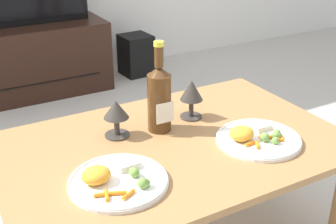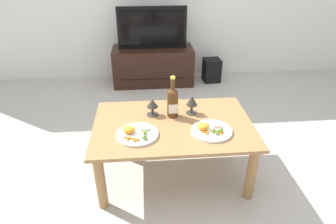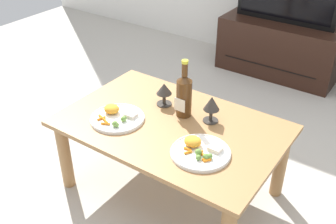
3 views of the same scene
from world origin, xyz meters
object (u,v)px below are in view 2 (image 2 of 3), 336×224
goblet_right (192,102)px  dinner_plate_left (137,133)px  tv_screen (152,28)px  goblet_left (152,104)px  dining_table (173,132)px  wine_bottle (173,101)px  tv_stand (153,66)px  floor_speaker (212,70)px  dinner_plate_right (211,130)px

goblet_right → dinner_plate_left: goblet_right is taller
tv_screen → dinner_plate_left: size_ratio=2.92×
goblet_right → dinner_plate_left: size_ratio=0.51×
dinner_plate_left → goblet_right: bearing=32.7°
goblet_left → dining_table: bearing=-43.9°
dinner_plate_left → wine_bottle: bearing=41.7°
tv_stand → dinner_plate_left: dinner_plate_left is taller
wine_bottle → goblet_left: wine_bottle is taller
goblet_left → goblet_right: (0.30, 0.00, 0.01)m
tv_stand → floor_speaker: size_ratio=3.37×
dining_table → goblet_right: size_ratio=7.81×
goblet_right → dinner_plate_right: size_ratio=0.52×
dinner_plate_left → dinner_plate_right: 0.52m
wine_bottle → dining_table: bearing=-93.2°
wine_bottle → dinner_plate_left: bearing=-138.3°
tv_stand → dinner_plate_right: 1.99m
tv_screen → dinner_plate_left: 1.97m
floor_speaker → dinner_plate_right: 2.02m
floor_speaker → goblet_right: (-0.55, -1.67, 0.41)m
tv_screen → dinner_plate_left: tv_screen is taller
tv_stand → goblet_left: bearing=-92.2°
goblet_left → dinner_plate_right: goblet_left is taller
dining_table → tv_screen: size_ratio=1.37×
tv_stand → floor_speaker: tv_stand is taller
dinner_plate_left → tv_stand: bearing=84.6°
dining_table → dinner_plate_right: 0.30m
goblet_left → dinner_plate_right: size_ratio=0.46×
tv_stand → tv_screen: tv_screen is taller
tv_stand → dinner_plate_left: 1.97m
wine_bottle → dinner_plate_left: 0.38m
floor_speaker → wine_bottle: (-0.70, -1.70, 0.44)m
goblet_left → wine_bottle: bearing=-11.2°
floor_speaker → dinner_plate_left: size_ratio=1.05×
dinner_plate_left → dinner_plate_right: (0.52, 0.00, 0.00)m
wine_bottle → dinner_plate_right: (0.25, -0.24, -0.12)m
dinner_plate_right → dinner_plate_left: bearing=-180.0°
dining_table → goblet_right: 0.28m
goblet_left → dinner_plate_right: (0.40, -0.27, -0.08)m
floor_speaker → goblet_right: 1.80m
dining_table → goblet_left: size_ratio=8.72×
floor_speaker → goblet_left: (-0.85, -1.67, 0.40)m
wine_bottle → dinner_plate_left: size_ratio=1.12×
goblet_left → dinner_plate_left: size_ratio=0.46×
wine_bottle → goblet_left: (-0.15, 0.03, -0.04)m
floor_speaker → goblet_right: goblet_right is taller
tv_screen → wine_bottle: bearing=-87.0°
tv_screen → dinner_plate_right: (0.34, -1.94, -0.26)m
wine_bottle → dinner_plate_right: wine_bottle is taller
floor_speaker → wine_bottle: 1.89m
wine_bottle → floor_speaker: bearing=67.6°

